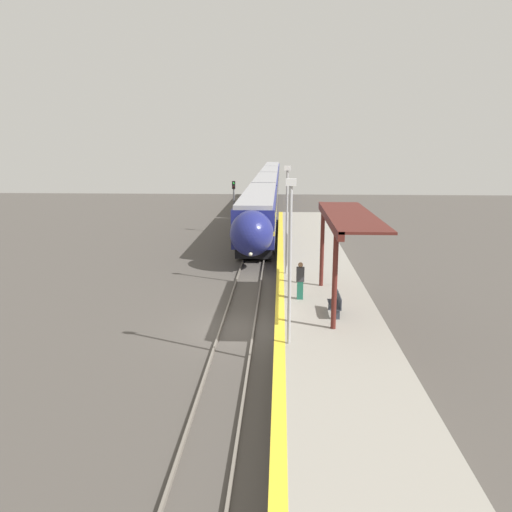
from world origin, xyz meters
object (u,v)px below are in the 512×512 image
(train, at_px, (268,184))
(person_waiting, at_px, (300,280))
(railway_signal, at_px, (234,202))
(lamppost_mid, at_px, (287,214))
(platform_bench, at_px, (336,304))
(lamppost_near, at_px, (290,253))

(train, relative_size, person_waiting, 48.05)
(person_waiting, bearing_deg, railway_signal, 102.99)
(lamppost_mid, bearing_deg, platform_bench, -73.37)
(train, xyz_separation_m, platform_bench, (4.19, -51.34, -0.91))
(train, relative_size, railway_signal, 17.85)
(platform_bench, relative_size, lamppost_mid, 0.26)
(person_waiting, relative_size, lamppost_mid, 0.30)
(platform_bench, xyz_separation_m, railway_signal, (-6.55, 24.32, 1.48))
(platform_bench, distance_m, lamppost_mid, 7.63)
(platform_bench, relative_size, lamppost_near, 0.26)
(lamppost_mid, bearing_deg, railway_signal, 104.48)
(platform_bench, height_order, lamppost_near, lamppost_near)
(railway_signal, relative_size, lamppost_mid, 0.80)
(train, xyz_separation_m, person_waiting, (2.76, -49.25, -0.47))
(lamppost_near, bearing_deg, person_waiting, 83.58)
(railway_signal, distance_m, lamppost_mid, 18.16)
(person_waiting, height_order, railway_signal, railway_signal)
(person_waiting, bearing_deg, lamppost_near, -96.42)
(platform_bench, bearing_deg, person_waiting, 124.34)
(platform_bench, height_order, person_waiting, person_waiting)
(platform_bench, xyz_separation_m, lamppost_mid, (-2.02, 6.78, 2.86))
(lamppost_near, relative_size, lamppost_mid, 1.00)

